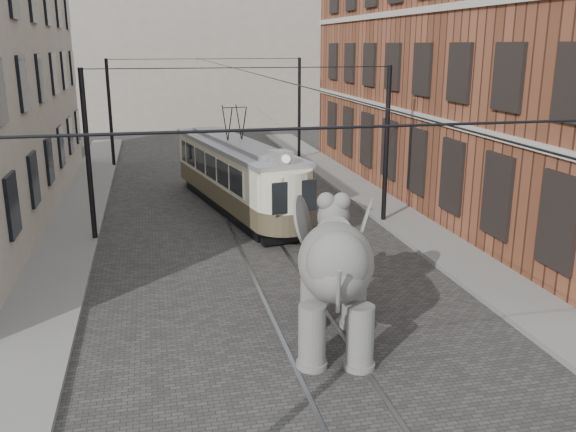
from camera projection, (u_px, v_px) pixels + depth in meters
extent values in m
plane|color=#3E3B39|center=(286.00, 292.00, 17.33)|extent=(120.00, 120.00, 0.00)
cube|color=slate|center=(480.00, 273.00, 18.57)|extent=(2.00, 60.00, 0.15)
cube|color=slate|center=(42.00, 311.00, 15.94)|extent=(2.00, 60.00, 0.15)
cube|color=brown|center=(491.00, 62.00, 26.48)|extent=(8.00, 26.00, 12.00)
cube|color=#9C9481|center=(186.00, 41.00, 53.04)|extent=(28.00, 10.00, 14.00)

